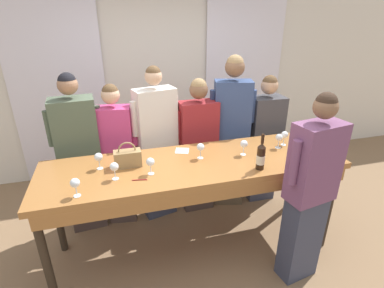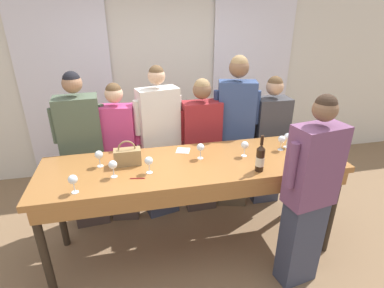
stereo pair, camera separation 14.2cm
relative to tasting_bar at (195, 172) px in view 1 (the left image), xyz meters
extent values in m
plane|color=#846647|center=(0.00, 0.02, -0.93)|extent=(18.00, 18.00, 0.00)
cube|color=silver|center=(0.00, 2.02, 0.47)|extent=(12.00, 0.06, 2.80)
cube|color=white|center=(-1.35, 1.96, 0.42)|extent=(1.22, 0.03, 2.69)
cube|color=white|center=(1.35, 1.96, 0.42)|extent=(1.22, 0.03, 2.69)
cube|color=#9E6633|center=(0.00, 0.02, 0.07)|extent=(2.81, 0.82, 0.06)
cube|color=#9E6633|center=(0.00, -0.37, -0.02)|extent=(2.70, 0.03, 0.12)
cylinder|color=#2D2319|center=(-1.33, -0.31, -0.44)|extent=(0.07, 0.07, 0.96)
cylinder|color=#2D2319|center=(1.33, -0.31, -0.44)|extent=(0.07, 0.07, 0.96)
cylinder|color=#2D2319|center=(-1.33, 0.36, -0.44)|extent=(0.07, 0.07, 0.96)
cylinder|color=#2D2319|center=(1.33, 0.36, -0.44)|extent=(0.07, 0.07, 0.96)
cylinder|color=black|center=(0.53, -0.26, 0.20)|extent=(0.07, 0.07, 0.21)
cone|color=black|center=(0.53, -0.26, 0.32)|extent=(0.07, 0.07, 0.04)
cylinder|color=black|center=(0.53, -0.26, 0.39)|extent=(0.03, 0.03, 0.09)
cylinder|color=beige|center=(0.53, -0.26, 0.19)|extent=(0.08, 0.08, 0.08)
cube|color=#997A4C|center=(-0.60, 0.11, 0.17)|extent=(0.24, 0.11, 0.15)
torus|color=#997A4C|center=(-0.60, 0.11, 0.25)|extent=(0.16, 0.01, 0.16)
cylinder|color=white|center=(-1.02, -0.27, 0.10)|extent=(0.06, 0.06, 0.00)
cylinder|color=white|center=(-1.02, -0.27, 0.14)|extent=(0.01, 0.01, 0.08)
sphere|color=white|center=(-1.02, -0.27, 0.21)|extent=(0.07, 0.07, 0.07)
cylinder|color=white|center=(1.12, -0.33, 0.10)|extent=(0.06, 0.06, 0.00)
cylinder|color=white|center=(1.12, -0.33, 0.14)|extent=(0.01, 0.01, 0.08)
sphere|color=white|center=(1.12, -0.33, 0.21)|extent=(0.07, 0.07, 0.07)
cylinder|color=white|center=(0.92, 0.10, 0.10)|extent=(0.06, 0.06, 0.00)
cylinder|color=white|center=(0.92, 0.10, 0.14)|extent=(0.01, 0.01, 0.08)
sphere|color=white|center=(0.92, 0.10, 0.21)|extent=(0.07, 0.07, 0.07)
cylinder|color=white|center=(1.01, 0.15, 0.10)|extent=(0.06, 0.06, 0.00)
cylinder|color=white|center=(1.01, 0.15, 0.14)|extent=(0.01, 0.01, 0.08)
sphere|color=white|center=(1.01, 0.15, 0.21)|extent=(0.07, 0.07, 0.07)
cylinder|color=white|center=(0.51, 0.05, 0.10)|extent=(0.06, 0.06, 0.00)
cylinder|color=white|center=(0.51, 0.05, 0.14)|extent=(0.01, 0.01, 0.08)
sphere|color=white|center=(0.51, 0.05, 0.21)|extent=(0.07, 0.07, 0.07)
cylinder|color=white|center=(0.08, 0.09, 0.10)|extent=(0.06, 0.06, 0.00)
cylinder|color=white|center=(0.08, 0.09, 0.14)|extent=(0.01, 0.01, 0.08)
sphere|color=white|center=(0.08, 0.09, 0.21)|extent=(0.07, 0.07, 0.07)
cylinder|color=white|center=(0.93, -0.27, 0.10)|extent=(0.06, 0.06, 0.00)
cylinder|color=white|center=(0.93, -0.27, 0.14)|extent=(0.01, 0.01, 0.08)
sphere|color=white|center=(0.93, -0.27, 0.21)|extent=(0.07, 0.07, 0.07)
cylinder|color=white|center=(-0.42, -0.09, 0.10)|extent=(0.06, 0.06, 0.00)
cylinder|color=white|center=(-0.42, -0.09, 0.14)|extent=(0.01, 0.01, 0.08)
sphere|color=white|center=(-0.42, -0.09, 0.21)|extent=(0.07, 0.07, 0.07)
cylinder|color=white|center=(-0.85, 0.13, 0.10)|extent=(0.06, 0.06, 0.00)
cylinder|color=white|center=(-0.85, 0.13, 0.14)|extent=(0.01, 0.01, 0.08)
sphere|color=white|center=(-0.85, 0.13, 0.21)|extent=(0.07, 0.07, 0.07)
sphere|color=beige|center=(-0.85, 0.13, 0.20)|extent=(0.05, 0.05, 0.05)
cylinder|color=white|center=(-0.72, -0.09, 0.10)|extent=(0.06, 0.06, 0.00)
cylinder|color=white|center=(-0.72, -0.09, 0.14)|extent=(0.01, 0.01, 0.08)
sphere|color=white|center=(-0.72, -0.09, 0.21)|extent=(0.07, 0.07, 0.07)
cube|color=white|center=(-0.05, 0.29, 0.10)|extent=(0.17, 0.17, 0.00)
cylinder|color=maroon|center=(-0.53, -0.17, 0.10)|extent=(0.12, 0.03, 0.01)
cube|color=#473833|center=(-1.07, 0.72, -0.50)|extent=(0.39, 0.26, 0.85)
cube|color=#4C5B47|center=(-1.07, 0.72, 0.26)|extent=(0.45, 0.31, 0.67)
sphere|color=#9E7051|center=(-1.07, 0.72, 0.73)|extent=(0.20, 0.20, 0.20)
sphere|color=black|center=(-1.07, 0.72, 0.77)|extent=(0.17, 0.17, 0.17)
cylinder|color=#4C5B47|center=(-0.84, 0.74, 0.31)|extent=(0.08, 0.08, 0.37)
cylinder|color=#4C5B47|center=(-1.31, 0.70, 0.31)|extent=(0.08, 0.08, 0.37)
cube|color=#473833|center=(-0.69, 0.72, -0.53)|extent=(0.33, 0.22, 0.78)
cube|color=#C63D7A|center=(-0.69, 0.72, 0.17)|extent=(0.39, 0.26, 0.62)
sphere|color=#DBAD89|center=(-0.69, 0.72, 0.61)|extent=(0.19, 0.19, 0.19)
sphere|color=brown|center=(-0.69, 0.72, 0.64)|extent=(0.17, 0.17, 0.17)
cylinder|color=#C63D7A|center=(-0.49, 0.69, 0.22)|extent=(0.08, 0.08, 0.34)
cylinder|color=#C63D7A|center=(-0.89, 0.75, 0.22)|extent=(0.08, 0.08, 0.34)
cube|color=#383D51|center=(-0.24, 0.72, -0.49)|extent=(0.41, 0.27, 0.88)
cube|color=silver|center=(-0.24, 0.72, 0.30)|extent=(0.48, 0.32, 0.69)
sphere|color=#DBAD89|center=(-0.24, 0.72, 0.77)|extent=(0.18, 0.18, 0.18)
sphere|color=brown|center=(-0.24, 0.72, 0.80)|extent=(0.16, 0.16, 0.16)
cylinder|color=silver|center=(-0.01, 0.77, 0.35)|extent=(0.08, 0.08, 0.38)
cylinder|color=silver|center=(-0.47, 0.66, 0.35)|extent=(0.08, 0.08, 0.38)
cube|color=#473833|center=(0.25, 0.72, -0.54)|extent=(0.37, 0.20, 0.78)
cube|color=maroon|center=(0.25, 0.72, 0.16)|extent=(0.44, 0.24, 0.61)
sphere|color=brown|center=(0.25, 0.72, 0.60)|extent=(0.20, 0.20, 0.20)
sphere|color=#93754C|center=(0.25, 0.72, 0.63)|extent=(0.18, 0.18, 0.18)
cylinder|color=maroon|center=(0.48, 0.72, 0.20)|extent=(0.07, 0.07, 0.34)
cylinder|color=maroon|center=(0.01, 0.71, 0.20)|extent=(0.07, 0.07, 0.34)
cube|color=brown|center=(0.66, 0.72, -0.48)|extent=(0.39, 0.27, 0.89)
cube|color=#334775|center=(0.66, 0.72, 0.32)|extent=(0.46, 0.32, 0.71)
sphere|color=brown|center=(0.66, 0.72, 0.82)|extent=(0.22, 0.22, 0.22)
sphere|color=#93754C|center=(0.66, 0.72, 0.86)|extent=(0.19, 0.19, 0.19)
cylinder|color=#334775|center=(0.88, 0.66, 0.37)|extent=(0.09, 0.09, 0.39)
cylinder|color=#334775|center=(0.43, 0.78, 0.37)|extent=(0.09, 0.09, 0.39)
cube|color=#383D51|center=(1.11, 0.72, -0.54)|extent=(0.34, 0.23, 0.77)
cube|color=#3D3D42|center=(1.11, 0.72, 0.15)|extent=(0.41, 0.27, 0.61)
sphere|color=tan|center=(1.11, 0.72, 0.59)|extent=(0.20, 0.20, 0.20)
sphere|color=brown|center=(1.11, 0.72, 0.62)|extent=(0.18, 0.18, 0.18)
cylinder|color=#3D3D42|center=(1.33, 0.71, 0.20)|extent=(0.07, 0.07, 0.34)
cylinder|color=#3D3D42|center=(0.89, 0.72, 0.20)|extent=(0.07, 0.07, 0.34)
cube|color=#383D51|center=(0.84, -0.57, -0.50)|extent=(0.37, 0.25, 0.86)
cube|color=#704266|center=(0.84, -0.57, 0.27)|extent=(0.44, 0.30, 0.68)
sphere|color=brown|center=(0.84, -0.57, 0.73)|extent=(0.18, 0.18, 0.18)
sphere|color=#332319|center=(0.84, -0.57, 0.77)|extent=(0.16, 0.16, 0.16)
cylinder|color=#704266|center=(0.62, -0.61, 0.32)|extent=(0.08, 0.08, 0.37)
cylinder|color=#704266|center=(1.06, -0.53, 0.32)|extent=(0.08, 0.08, 0.37)
camera|label=1|loc=(-0.69, -2.36, 1.39)|focal=28.00mm
camera|label=2|loc=(-0.55, -2.39, 1.39)|focal=28.00mm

